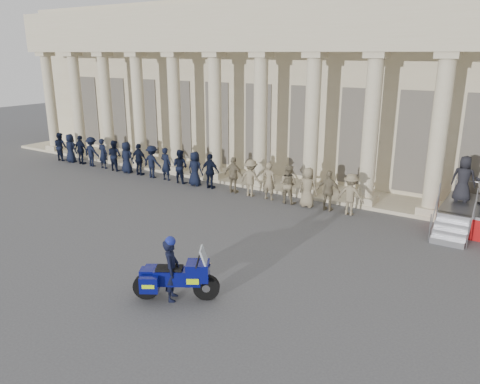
# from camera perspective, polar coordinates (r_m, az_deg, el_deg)

# --- Properties ---
(ground) EXTENTS (90.00, 90.00, 0.00)m
(ground) POSITION_cam_1_polar(r_m,az_deg,el_deg) (15.79, -8.54, -6.90)
(ground) COLOR #48484B
(ground) RESTS_ON ground
(building) EXTENTS (40.00, 12.50, 9.00)m
(building) POSITION_cam_1_polar(r_m,az_deg,el_deg) (27.33, 12.39, 12.62)
(building) COLOR #C1B390
(building) RESTS_ON ground
(officer_rank) EXTENTS (19.11, 0.64, 1.69)m
(officer_rank) POSITION_cam_1_polar(r_m,az_deg,el_deg) (23.57, -7.76, 3.20)
(officer_rank) COLOR black
(officer_rank) RESTS_ON ground
(motorcycle) EXTENTS (2.03, 1.53, 1.47)m
(motorcycle) POSITION_cam_1_polar(r_m,az_deg,el_deg) (12.51, -7.73, -10.23)
(motorcycle) COLOR black
(motorcycle) RESTS_ON ground
(rider) EXTENTS (0.66, 0.74, 1.78)m
(rider) POSITION_cam_1_polar(r_m,az_deg,el_deg) (12.42, -8.35, -9.20)
(rider) COLOR black
(rider) RESTS_ON ground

